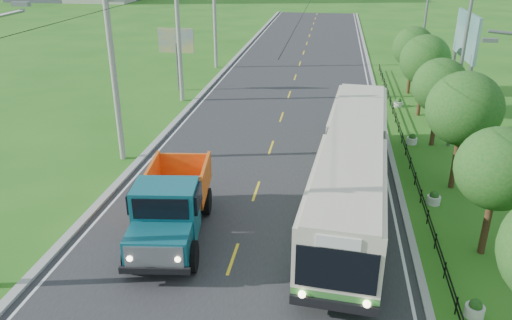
% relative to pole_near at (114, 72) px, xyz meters
% --- Properties ---
extents(ground, '(240.00, 240.00, 0.00)m').
position_rel_pole_near_xyz_m(ground, '(8.26, -9.00, -5.09)').
color(ground, '#256518').
rests_on(ground, ground).
extents(road, '(14.00, 120.00, 0.02)m').
position_rel_pole_near_xyz_m(road, '(8.26, 11.00, -5.08)').
color(road, '#28282B').
rests_on(road, ground).
extents(curb_left, '(0.40, 120.00, 0.15)m').
position_rel_pole_near_xyz_m(curb_left, '(1.06, 11.00, -5.02)').
color(curb_left, '#9E9E99').
rests_on(curb_left, ground).
extents(curb_right, '(0.30, 120.00, 0.10)m').
position_rel_pole_near_xyz_m(curb_right, '(15.41, 11.00, -5.04)').
color(curb_right, '#9E9E99').
rests_on(curb_right, ground).
extents(edge_line_left, '(0.12, 120.00, 0.00)m').
position_rel_pole_near_xyz_m(edge_line_left, '(1.61, 11.00, -5.07)').
color(edge_line_left, silver).
rests_on(edge_line_left, road).
extents(edge_line_right, '(0.12, 120.00, 0.00)m').
position_rel_pole_near_xyz_m(edge_line_right, '(14.91, 11.00, -5.07)').
color(edge_line_right, silver).
rests_on(edge_line_right, road).
extents(centre_dash, '(0.12, 2.20, 0.00)m').
position_rel_pole_near_xyz_m(centre_dash, '(8.26, -9.00, -5.07)').
color(centre_dash, yellow).
rests_on(centre_dash, road).
extents(railing_right, '(0.04, 40.00, 0.60)m').
position_rel_pole_near_xyz_m(railing_right, '(16.26, 5.00, -4.79)').
color(railing_right, black).
rests_on(railing_right, ground).
extents(pole_near, '(3.51, 0.32, 10.00)m').
position_rel_pole_near_xyz_m(pole_near, '(0.00, 0.00, 0.00)').
color(pole_near, gray).
rests_on(pole_near, ground).
extents(pole_mid, '(3.51, 0.32, 10.00)m').
position_rel_pole_near_xyz_m(pole_mid, '(0.00, 12.00, 0.00)').
color(pole_mid, gray).
rests_on(pole_mid, ground).
extents(pole_far, '(3.51, 0.32, 10.00)m').
position_rel_pole_near_xyz_m(pole_far, '(0.00, 24.00, 0.00)').
color(pole_far, gray).
rests_on(pole_far, ground).
extents(tree_second, '(3.18, 3.26, 5.30)m').
position_rel_pole_near_xyz_m(tree_second, '(18.12, -6.86, -1.57)').
color(tree_second, '#382314').
rests_on(tree_second, ground).
extents(tree_third, '(3.60, 3.62, 6.00)m').
position_rel_pole_near_xyz_m(tree_third, '(18.12, -0.86, -1.11)').
color(tree_third, '#382314').
rests_on(tree_third, ground).
extents(tree_fourth, '(3.24, 3.31, 5.40)m').
position_rel_pole_near_xyz_m(tree_fourth, '(18.12, 5.14, -1.51)').
color(tree_fourth, '#382314').
rests_on(tree_fourth, ground).
extents(tree_fifth, '(3.48, 3.52, 5.80)m').
position_rel_pole_near_xyz_m(tree_fifth, '(18.12, 11.14, -1.24)').
color(tree_fifth, '#382314').
rests_on(tree_fifth, ground).
extents(tree_back, '(3.30, 3.36, 5.50)m').
position_rel_pole_near_xyz_m(tree_back, '(18.12, 17.14, -1.44)').
color(tree_back, '#382314').
rests_on(tree_back, ground).
extents(streetlight_mid, '(3.02, 0.20, 9.07)m').
position_rel_pole_near_xyz_m(streetlight_mid, '(18.90, 5.00, -0.19)').
color(streetlight_mid, slate).
rests_on(streetlight_mid, ground).
extents(streetlight_far, '(3.02, 0.20, 9.07)m').
position_rel_pole_near_xyz_m(streetlight_far, '(18.90, 19.00, -0.19)').
color(streetlight_far, slate).
rests_on(streetlight_far, ground).
extents(planter_front, '(0.64, 0.64, 0.67)m').
position_rel_pole_near_xyz_m(planter_front, '(16.86, -11.00, -4.81)').
color(planter_front, silver).
rests_on(planter_front, ground).
extents(planter_near, '(0.64, 0.64, 0.67)m').
position_rel_pole_near_xyz_m(planter_near, '(16.86, -3.00, -4.81)').
color(planter_near, silver).
rests_on(planter_near, ground).
extents(planter_mid, '(0.64, 0.64, 0.67)m').
position_rel_pole_near_xyz_m(planter_mid, '(16.86, 5.00, -4.81)').
color(planter_mid, silver).
rests_on(planter_mid, ground).
extents(planter_far, '(0.64, 0.64, 0.67)m').
position_rel_pole_near_xyz_m(planter_far, '(16.86, 13.00, -4.81)').
color(planter_far, silver).
rests_on(planter_far, ground).
extents(billboard_left, '(3.00, 0.20, 5.20)m').
position_rel_pole_near_xyz_m(billboard_left, '(-1.24, 15.00, -1.23)').
color(billboard_left, slate).
rests_on(billboard_left, ground).
extents(billboard_right, '(0.24, 6.00, 7.30)m').
position_rel_pole_near_xyz_m(billboard_right, '(20.56, 11.00, 0.25)').
color(billboard_right, slate).
rests_on(billboard_right, ground).
extents(bus, '(4.26, 17.88, 3.42)m').
position_rel_pole_near_xyz_m(bus, '(12.90, -3.32, -3.04)').
color(bus, '#398334').
rests_on(bus, ground).
extents(dump_truck, '(3.43, 7.15, 2.89)m').
position_rel_pole_near_xyz_m(dump_truck, '(5.44, -7.74, -3.46)').
color(dump_truck, '#115A68').
rests_on(dump_truck, ground).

